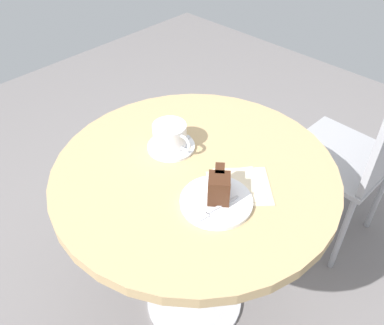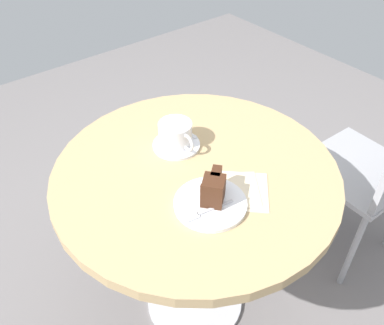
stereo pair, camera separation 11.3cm
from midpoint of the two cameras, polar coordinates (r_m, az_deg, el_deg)
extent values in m
cube|color=slate|center=(1.73, 2.36, -18.95)|extent=(4.40, 4.40, 0.01)
cylinder|color=tan|center=(1.18, 3.26, -1.72)|extent=(0.83, 0.83, 0.03)
cylinder|color=silver|center=(1.44, 2.74, -11.90)|extent=(0.07, 0.07, 0.65)
cylinder|color=silver|center=(1.72, 2.37, -18.71)|extent=(0.37, 0.37, 0.02)
cylinder|color=white|center=(1.25, 0.39, 2.39)|extent=(0.15, 0.15, 0.01)
cylinder|color=white|center=(1.23, 0.27, 4.03)|extent=(0.10, 0.10, 0.07)
cylinder|color=beige|center=(1.21, 0.28, 5.33)|extent=(0.09, 0.09, 0.00)
torus|color=white|center=(1.19, 2.05, 2.69)|extent=(0.06, 0.01, 0.06)
cube|color=silver|center=(1.28, 0.59, 3.72)|extent=(0.06, 0.06, 0.00)
ellipsoid|color=silver|center=(1.27, 2.84, 3.56)|extent=(0.02, 0.02, 0.00)
cylinder|color=white|center=(1.07, 5.63, -5.88)|extent=(0.19, 0.19, 0.01)
cube|color=#422619|center=(1.06, 6.02, -4.91)|extent=(0.08, 0.09, 0.03)
cube|color=#422619|center=(1.09, 6.31, -3.40)|extent=(0.05, 0.05, 0.03)
cube|color=#422314|center=(1.05, 6.09, -4.25)|extent=(0.08, 0.09, 0.01)
cube|color=#422314|center=(1.08, 6.38, -2.73)|extent=(0.05, 0.05, 0.01)
cube|color=#422619|center=(1.04, 6.16, -3.57)|extent=(0.08, 0.09, 0.03)
cube|color=#422619|center=(1.07, 6.45, -2.05)|extent=(0.05, 0.05, 0.03)
cube|color=#422314|center=(1.02, 6.22, -2.87)|extent=(0.08, 0.09, 0.01)
cube|color=#422314|center=(1.05, 6.52, -1.36)|extent=(0.05, 0.05, 0.01)
cube|color=#422314|center=(1.02, 5.90, -5.07)|extent=(0.05, 0.04, 0.08)
cube|color=silver|center=(1.05, 6.41, -6.44)|extent=(0.03, 0.10, 0.00)
cube|color=silver|center=(1.02, 3.25, -7.77)|extent=(0.03, 0.04, 0.00)
cube|color=beige|center=(1.12, 9.63, -4.06)|extent=(0.22, 0.22, 0.00)
cube|color=beige|center=(1.12, 8.67, -3.94)|extent=(0.20, 0.20, 0.00)
cylinder|color=#9E9EA3|center=(2.04, 21.26, -1.33)|extent=(0.02, 0.02, 0.42)
cylinder|color=#9E9EA3|center=(1.83, 15.33, -5.46)|extent=(0.02, 0.02, 0.42)
cylinder|color=#9E9EA3|center=(1.73, 23.41, -11.41)|extent=(0.02, 0.02, 0.42)
cube|color=#9E9EA3|center=(1.74, 24.04, -0.91)|extent=(0.39, 0.39, 0.02)
camera|label=1|loc=(0.06, -87.13, 2.47)|focal=38.00mm
camera|label=2|loc=(0.06, 92.87, -2.47)|focal=38.00mm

